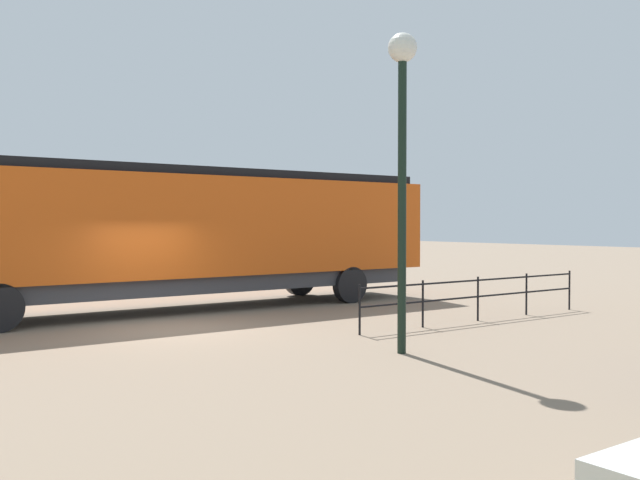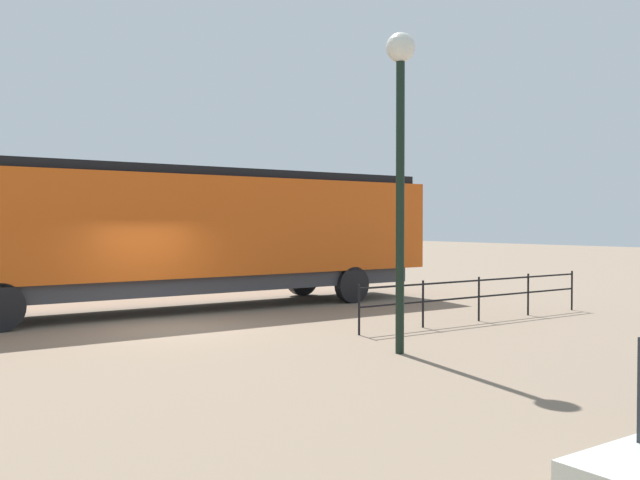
{
  "view_description": "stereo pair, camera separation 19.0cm",
  "coord_description": "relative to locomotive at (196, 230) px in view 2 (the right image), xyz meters",
  "views": [
    {
      "loc": [
        14.89,
        -6.55,
        2.42
      ],
      "look_at": [
        1.8,
        2.9,
        2.03
      ],
      "focal_mm": 39.32,
      "sensor_mm": 36.0,
      "label": 1
    },
    {
      "loc": [
        15.0,
        -6.4,
        2.42
      ],
      "look_at": [
        1.8,
        2.9,
        2.03
      ],
      "focal_mm": 39.32,
      "sensor_mm": 36.0,
      "label": 2
    }
  ],
  "objects": [
    {
      "name": "lamp_post",
      "position": [
        8.41,
        0.17,
        2.07
      ],
      "size": [
        0.54,
        0.54,
        5.92
      ],
      "color": "black",
      "rests_on": "ground_plane"
    },
    {
      "name": "ground_plane",
      "position": [
        3.13,
        -2.11,
        -2.22
      ],
      "size": [
        120.0,
        120.0,
        0.0
      ],
      "primitive_type": "plane",
      "color": "#84705B"
    },
    {
      "name": "platform_fence",
      "position": [
        6.3,
        4.64,
        -1.51
      ],
      "size": [
        0.05,
        7.59,
        1.09
      ],
      "color": "black",
      "rests_on": "ground_plane"
    },
    {
      "name": "locomotive",
      "position": [
        0.0,
        0.0,
        0.0
      ],
      "size": [
        3.03,
        15.48,
        3.92
      ],
      "color": "#D15114",
      "rests_on": "ground_plane"
    }
  ]
}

